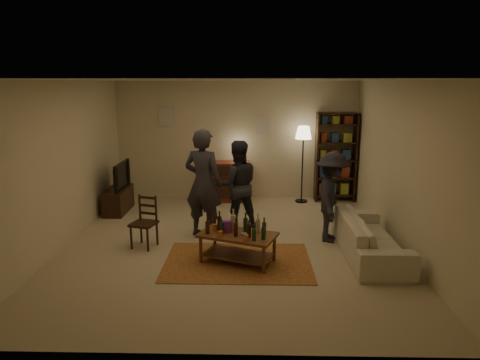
{
  "coord_description": "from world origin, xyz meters",
  "views": [
    {
      "loc": [
        0.32,
        -6.78,
        2.67
      ],
      "look_at": [
        0.15,
        0.1,
        1.09
      ],
      "focal_mm": 32.0,
      "sensor_mm": 36.0,
      "label": 1
    }
  ],
  "objects_px": {
    "sofa": "(370,236)",
    "person_right": "(237,185)",
    "dining_chair": "(145,220)",
    "floor_lamp": "(303,138)",
    "coffee_table": "(237,237)",
    "person_left": "(203,183)",
    "tv_stand": "(118,194)",
    "bookshelf": "(336,156)",
    "person_by_sofa": "(332,197)",
    "dresser": "(228,180)"
  },
  "relations": [
    {
      "from": "coffee_table",
      "to": "floor_lamp",
      "type": "relative_size",
      "value": 0.73
    },
    {
      "from": "sofa",
      "to": "person_right",
      "type": "relative_size",
      "value": 1.26
    },
    {
      "from": "floor_lamp",
      "to": "sofa",
      "type": "relative_size",
      "value": 0.83
    },
    {
      "from": "tv_stand",
      "to": "bookshelf",
      "type": "height_order",
      "value": "bookshelf"
    },
    {
      "from": "sofa",
      "to": "person_right",
      "type": "bearing_deg",
      "value": 60.11
    },
    {
      "from": "coffee_table",
      "to": "dining_chair",
      "type": "bearing_deg",
      "value": 157.83
    },
    {
      "from": "tv_stand",
      "to": "person_left",
      "type": "relative_size",
      "value": 0.55
    },
    {
      "from": "person_by_sofa",
      "to": "coffee_table",
      "type": "bearing_deg",
      "value": 134.8
    },
    {
      "from": "coffee_table",
      "to": "dresser",
      "type": "distance_m",
      "value": 3.47
    },
    {
      "from": "floor_lamp",
      "to": "person_by_sofa",
      "type": "xyz_separation_m",
      "value": [
        0.21,
        -2.43,
        -0.69
      ]
    },
    {
      "from": "coffee_table",
      "to": "floor_lamp",
      "type": "bearing_deg",
      "value": 68.18
    },
    {
      "from": "person_left",
      "to": "sofa",
      "type": "bearing_deg",
      "value": -176.14
    },
    {
      "from": "sofa",
      "to": "person_by_sofa",
      "type": "relative_size",
      "value": 1.35
    },
    {
      "from": "floor_lamp",
      "to": "sofa",
      "type": "height_order",
      "value": "floor_lamp"
    },
    {
      "from": "sofa",
      "to": "person_left",
      "type": "xyz_separation_m",
      "value": [
        -2.69,
        0.8,
        0.65
      ]
    },
    {
      "from": "dresser",
      "to": "tv_stand",
      "type": "bearing_deg",
      "value": -157.93
    },
    {
      "from": "coffee_table",
      "to": "person_by_sofa",
      "type": "relative_size",
      "value": 0.82
    },
    {
      "from": "dining_chair",
      "to": "floor_lamp",
      "type": "xyz_separation_m",
      "value": [
        2.9,
        2.76,
        1.01
      ]
    },
    {
      "from": "tv_stand",
      "to": "person_left",
      "type": "bearing_deg",
      "value": -35.54
    },
    {
      "from": "dresser",
      "to": "person_left",
      "type": "bearing_deg",
      "value": -97.4
    },
    {
      "from": "tv_stand",
      "to": "person_by_sofa",
      "type": "relative_size",
      "value": 0.69
    },
    {
      "from": "person_left",
      "to": "person_by_sofa",
      "type": "relative_size",
      "value": 1.24
    },
    {
      "from": "coffee_table",
      "to": "person_right",
      "type": "xyz_separation_m",
      "value": [
        -0.05,
        1.55,
        0.42
      ]
    },
    {
      "from": "dining_chair",
      "to": "person_left",
      "type": "xyz_separation_m",
      "value": [
        0.91,
        0.52,
        0.5
      ]
    },
    {
      "from": "sofa",
      "to": "person_by_sofa",
      "type": "xyz_separation_m",
      "value": [
        -0.5,
        0.62,
        0.47
      ]
    },
    {
      "from": "coffee_table",
      "to": "tv_stand",
      "type": "relative_size",
      "value": 1.19
    },
    {
      "from": "coffee_table",
      "to": "person_by_sofa",
      "type": "bearing_deg",
      "value": 31.61
    },
    {
      "from": "bookshelf",
      "to": "sofa",
      "type": "distance_m",
      "value": 3.26
    },
    {
      "from": "tv_stand",
      "to": "person_right",
      "type": "xyz_separation_m",
      "value": [
        2.53,
        -0.99,
        0.44
      ]
    },
    {
      "from": "dresser",
      "to": "sofa",
      "type": "xyz_separation_m",
      "value": [
        2.39,
        -3.11,
        -0.17
      ]
    },
    {
      "from": "dining_chair",
      "to": "person_left",
      "type": "height_order",
      "value": "person_left"
    },
    {
      "from": "coffee_table",
      "to": "person_by_sofa",
      "type": "distance_m",
      "value": 1.87
    },
    {
      "from": "dresser",
      "to": "person_left",
      "type": "height_order",
      "value": "person_left"
    },
    {
      "from": "bookshelf",
      "to": "person_right",
      "type": "xyz_separation_m",
      "value": [
        -2.16,
        -1.97,
        -0.21
      ]
    },
    {
      "from": "dining_chair",
      "to": "person_right",
      "type": "distance_m",
      "value": 1.8
    },
    {
      "from": "tv_stand",
      "to": "bookshelf",
      "type": "bearing_deg",
      "value": 11.8
    },
    {
      "from": "bookshelf",
      "to": "person_left",
      "type": "bearing_deg",
      "value": -139.06
    },
    {
      "from": "coffee_table",
      "to": "tv_stand",
      "type": "distance_m",
      "value": 3.62
    },
    {
      "from": "coffee_table",
      "to": "bookshelf",
      "type": "distance_m",
      "value": 4.15
    },
    {
      "from": "coffee_table",
      "to": "person_right",
      "type": "distance_m",
      "value": 1.61
    },
    {
      "from": "dining_chair",
      "to": "dresser",
      "type": "xyz_separation_m",
      "value": [
        1.21,
        2.82,
        0.02
      ]
    },
    {
      "from": "coffee_table",
      "to": "bookshelf",
      "type": "xyz_separation_m",
      "value": [
        2.11,
        3.52,
        0.63
      ]
    },
    {
      "from": "dining_chair",
      "to": "person_left",
      "type": "bearing_deg",
      "value": 46.6
    },
    {
      "from": "tv_stand",
      "to": "dresser",
      "type": "distance_m",
      "value": 2.43
    },
    {
      "from": "dresser",
      "to": "floor_lamp",
      "type": "bearing_deg",
      "value": -2.16
    },
    {
      "from": "dining_chair",
      "to": "dresser",
      "type": "bearing_deg",
      "value": 83.91
    },
    {
      "from": "dining_chair",
      "to": "sofa",
      "type": "xyz_separation_m",
      "value": [
        3.61,
        -0.29,
        -0.15
      ]
    },
    {
      "from": "dresser",
      "to": "person_left",
      "type": "relative_size",
      "value": 0.71
    },
    {
      "from": "coffee_table",
      "to": "person_left",
      "type": "bearing_deg",
      "value": 118.72
    },
    {
      "from": "floor_lamp",
      "to": "person_right",
      "type": "relative_size",
      "value": 1.04
    }
  ]
}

